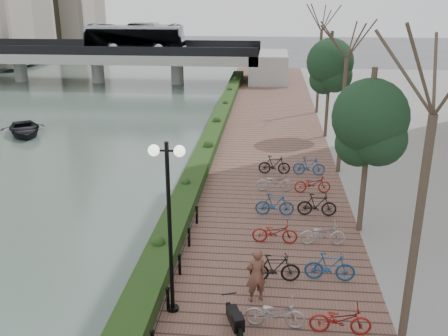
# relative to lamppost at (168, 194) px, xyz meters

# --- Properties ---
(river_water) EXTENTS (30.00, 130.00, 0.02)m
(river_water) POSITION_rel_lamppost_xyz_m (-16.54, 21.99, -4.25)
(river_water) COLOR #46584D
(river_water) RESTS_ON ground
(promenade) EXTENTS (8.00, 75.00, 0.50)m
(promenade) POSITION_rel_lamppost_xyz_m (2.46, 14.49, -4.01)
(promenade) COLOR brown
(promenade) RESTS_ON ground
(hedge) EXTENTS (1.10, 56.00, 0.60)m
(hedge) POSITION_rel_lamppost_xyz_m (-0.94, 16.99, -3.46)
(hedge) COLOR #203A15
(hedge) RESTS_ON promenade
(chain_fence) EXTENTS (0.10, 14.10, 0.70)m
(chain_fence) POSITION_rel_lamppost_xyz_m (-0.14, -1.01, -3.41)
(chain_fence) COLOR black
(chain_fence) RESTS_ON promenade
(lamppost) EXTENTS (1.02, 0.32, 5.27)m
(lamppost) POSITION_rel_lamppost_xyz_m (0.00, 0.00, 0.00)
(lamppost) COLOR black
(lamppost) RESTS_ON promenade
(motorcycle) EXTENTS (0.87, 1.46, 0.87)m
(motorcycle) POSITION_rel_lamppost_xyz_m (1.92, -0.83, -3.33)
(motorcycle) COLOR black
(motorcycle) RESTS_ON promenade
(pedestrian) EXTENTS (0.76, 0.64, 1.79)m
(pedestrian) POSITION_rel_lamppost_xyz_m (2.46, 0.73, -2.87)
(pedestrian) COLOR brown
(pedestrian) RESTS_ON promenade
(bicycle_parking) EXTENTS (2.40, 14.69, 1.00)m
(bicycle_parking) POSITION_rel_lamppost_xyz_m (3.96, 5.77, -3.29)
(bicycle_parking) COLOR #9E9DA2
(bicycle_parking) RESTS_ON promenade
(street_trees) EXTENTS (3.20, 37.12, 6.80)m
(street_trees) POSITION_rel_lamppost_xyz_m (6.46, 9.68, -0.58)
(street_trees) COLOR #382A21
(street_trees) RESTS_ON promenade
(bridge) EXTENTS (36.00, 10.77, 6.50)m
(bridge) POSITION_rel_lamppost_xyz_m (-15.62, 41.99, -0.89)
(bridge) COLOR gray
(bridge) RESTS_ON ground
(boat) EXTENTS (4.88, 5.32, 0.90)m
(boat) POSITION_rel_lamppost_xyz_m (-14.48, 20.01, -3.80)
(boat) COLOR black
(boat) RESTS_ON river_water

